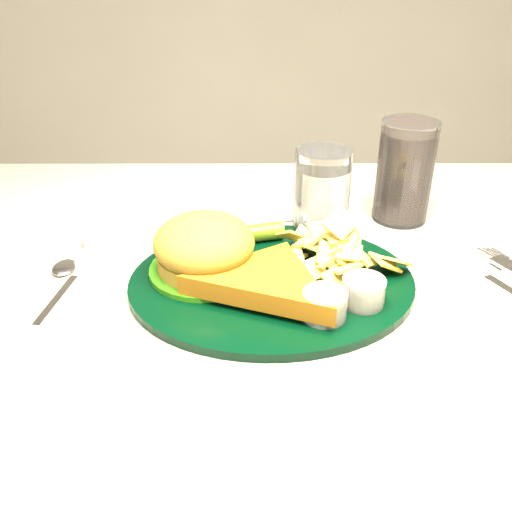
{
  "coord_description": "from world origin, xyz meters",
  "views": [
    {
      "loc": [
        -0.04,
        -0.62,
        1.14
      ],
      "look_at": [
        -0.03,
        -0.04,
        0.8
      ],
      "focal_mm": 40.0,
      "sensor_mm": 36.0,
      "label": 1
    }
  ],
  "objects_px": {
    "table": "(277,472)",
    "dinner_plate": "(272,258)",
    "cola_glass": "(405,172)",
    "water_glass": "(322,192)"
  },
  "relations": [
    {
      "from": "table",
      "to": "dinner_plate",
      "type": "relative_size",
      "value": 3.41
    },
    {
      "from": "dinner_plate",
      "to": "cola_glass",
      "type": "relative_size",
      "value": 2.33
    },
    {
      "from": "water_glass",
      "to": "cola_glass",
      "type": "height_order",
      "value": "cola_glass"
    },
    {
      "from": "water_glass",
      "to": "dinner_plate",
      "type": "bearing_deg",
      "value": -116.77
    },
    {
      "from": "dinner_plate",
      "to": "water_glass",
      "type": "bearing_deg",
      "value": 58.79
    },
    {
      "from": "table",
      "to": "water_glass",
      "type": "distance_m",
      "value": 0.46
    },
    {
      "from": "cola_glass",
      "to": "water_glass",
      "type": "bearing_deg",
      "value": -160.45
    },
    {
      "from": "dinner_plate",
      "to": "cola_glass",
      "type": "bearing_deg",
      "value": 39.36
    },
    {
      "from": "dinner_plate",
      "to": "water_glass",
      "type": "relative_size",
      "value": 2.83
    },
    {
      "from": "dinner_plate",
      "to": "water_glass",
      "type": "distance_m",
      "value": 0.17
    }
  ]
}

